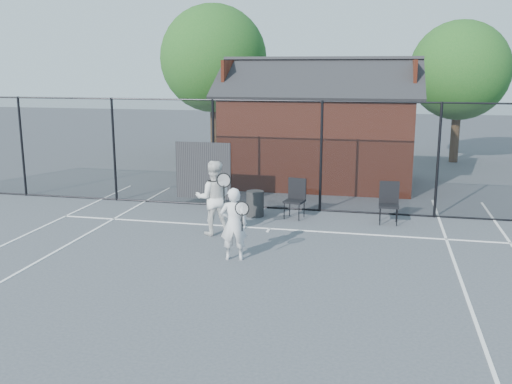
% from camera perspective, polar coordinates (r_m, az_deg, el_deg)
% --- Properties ---
extents(ground, '(80.00, 80.00, 0.00)m').
position_cam_1_polar(ground, '(11.11, -1.65, -7.87)').
color(ground, '#41454B').
rests_on(ground, ground).
extents(court_lines, '(11.02, 18.00, 0.01)m').
position_cam_1_polar(court_lines, '(9.92, -3.55, -10.41)').
color(court_lines, white).
rests_on(court_lines, ground).
extents(fence, '(22.04, 3.00, 3.00)m').
position_cam_1_polar(fence, '(15.56, 1.72, 3.51)').
color(fence, black).
rests_on(fence, ground).
extents(clubhouse, '(6.50, 4.36, 4.19)m').
position_cam_1_polar(clubhouse, '(19.34, 6.32, 5.66)').
color(clubhouse, maroon).
rests_on(clubhouse, ground).
extents(tree_left, '(4.48, 4.48, 6.44)m').
position_cam_1_polar(tree_left, '(24.64, -4.27, 13.14)').
color(tree_left, black).
rests_on(tree_left, ground).
extents(tree_right, '(3.97, 3.97, 5.70)m').
position_cam_1_polar(tree_right, '(24.78, 19.71, 11.35)').
color(tree_right, black).
rests_on(tree_right, ground).
extents(player_front, '(0.70, 0.54, 1.50)m').
position_cam_1_polar(player_front, '(11.52, -2.25, -3.20)').
color(player_front, silver).
rests_on(player_front, ground).
extents(player_back, '(1.02, 0.88, 1.75)m').
position_cam_1_polar(player_back, '(13.27, -4.26, -0.58)').
color(player_back, white).
rests_on(player_back, ground).
extents(chair_left, '(0.57, 0.59, 1.01)m').
position_cam_1_polar(chair_left, '(14.74, 3.86, -0.75)').
color(chair_left, black).
rests_on(chair_left, ground).
extents(chair_right, '(0.50, 0.52, 1.02)m').
position_cam_1_polar(chair_right, '(14.59, 13.15, -1.16)').
color(chair_right, black).
rests_on(chair_right, ground).
extents(waste_bin, '(0.49, 0.49, 0.67)m').
position_cam_1_polar(waste_bin, '(14.97, -0.09, -1.18)').
color(waste_bin, '#242424').
rests_on(waste_bin, ground).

